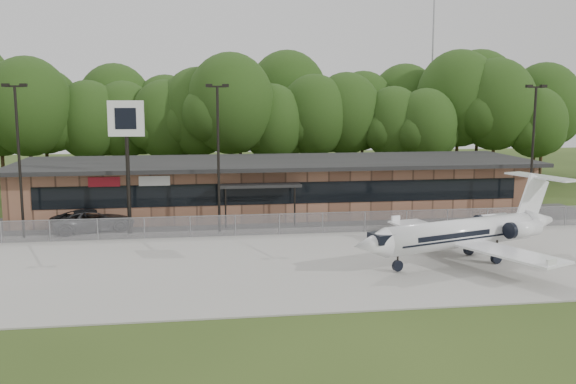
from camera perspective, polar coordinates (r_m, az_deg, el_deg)
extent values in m
plane|color=#2B3F16|center=(29.76, 4.99, -10.04)|extent=(160.00, 160.00, 0.00)
cube|color=#9E9B93|center=(37.25, 2.17, -6.09)|extent=(64.00, 18.00, 0.08)
cube|color=#383835|center=(48.32, -0.30, -2.67)|extent=(50.00, 9.00, 0.06)
cube|color=#936249|center=(52.38, -0.98, 0.41)|extent=(40.00, 10.00, 4.00)
cube|color=black|center=(47.42, -0.21, -0.10)|extent=(36.00, 0.08, 1.60)
cube|color=black|center=(51.62, -0.92, 2.69)|extent=(41.00, 11.50, 0.30)
cube|color=black|center=(46.51, -2.56, 0.59)|extent=(6.00, 1.60, 0.20)
cube|color=maroon|center=(47.22, -16.03, 0.87)|extent=(2.20, 0.06, 0.70)
cube|color=silver|center=(46.87, -11.79, 0.97)|extent=(2.20, 0.06, 0.70)
cube|color=gray|center=(43.82, 0.52, -2.89)|extent=(46.00, 0.03, 1.50)
cube|color=gray|center=(43.67, 0.52, -1.92)|extent=(46.00, 0.04, 0.04)
cylinder|color=gray|center=(80.70, 12.69, 10.57)|extent=(0.20, 0.20, 25.00)
cylinder|color=black|center=(45.61, -22.76, 2.30)|extent=(0.18, 0.18, 10.00)
cube|color=black|center=(45.39, -23.14, 8.64)|extent=(1.20, 0.12, 0.12)
cube|color=black|center=(45.53, -23.82, 8.69)|extent=(0.45, 0.30, 0.22)
cube|color=black|center=(45.26, -22.46, 8.77)|extent=(0.45, 0.30, 0.22)
cylinder|color=black|center=(44.18, -6.20, 2.74)|extent=(0.18, 0.18, 10.00)
cube|color=black|center=(43.95, -6.31, 9.30)|extent=(1.20, 0.12, 0.12)
cube|color=black|center=(43.94, -7.04, 9.38)|extent=(0.45, 0.30, 0.22)
cube|color=black|center=(43.98, -5.59, 9.40)|extent=(0.45, 0.30, 0.22)
cylinder|color=black|center=(50.53, 20.89, 2.96)|extent=(0.18, 0.18, 10.00)
cube|color=black|center=(50.33, 21.20, 8.69)|extent=(1.20, 0.12, 0.12)
cube|color=black|center=(50.06, 20.65, 8.80)|extent=(0.45, 0.30, 0.22)
cube|color=black|center=(50.60, 21.76, 8.73)|extent=(0.45, 0.30, 0.22)
cylinder|color=white|center=(37.42, 14.96, -3.70)|extent=(10.02, 4.72, 1.60)
cone|color=white|center=(33.78, 7.29, -4.80)|extent=(2.41, 2.16, 1.60)
cone|color=white|center=(41.66, 21.27, -2.54)|extent=(2.60, 2.22, 1.60)
cube|color=white|center=(35.55, 19.10, -5.28)|extent=(4.01, 6.41, 0.12)
cube|color=white|center=(40.28, 12.34, -3.39)|extent=(4.01, 6.41, 0.12)
cylinder|color=white|center=(39.01, 20.17, -3.22)|extent=(2.38, 1.56, 0.90)
cylinder|color=white|center=(40.71, 17.60, -2.60)|extent=(2.38, 1.56, 0.90)
cube|color=white|center=(41.05, 20.91, -0.62)|extent=(2.38, 0.92, 3.02)
cube|color=white|center=(41.32, 21.57, 1.16)|extent=(2.71, 4.79, 0.10)
cube|color=black|center=(34.10, 8.28, -4.20)|extent=(1.33, 1.46, 0.50)
cube|color=black|center=(38.92, 16.88, -5.35)|extent=(1.53, 2.54, 0.70)
cylinder|color=black|center=(35.13, 9.71, -6.60)|extent=(0.76, 0.76, 0.22)
imported|color=#343537|center=(46.96, -16.95, -2.44)|extent=(6.20, 4.22, 1.58)
cylinder|color=black|center=(44.76, -14.04, 1.76)|extent=(0.28, 0.28, 8.69)
cube|color=silver|center=(44.48, -14.21, 6.35)|extent=(2.41, 0.50, 2.39)
cube|color=black|center=(44.35, -14.25, 6.34)|extent=(1.41, 0.18, 1.41)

